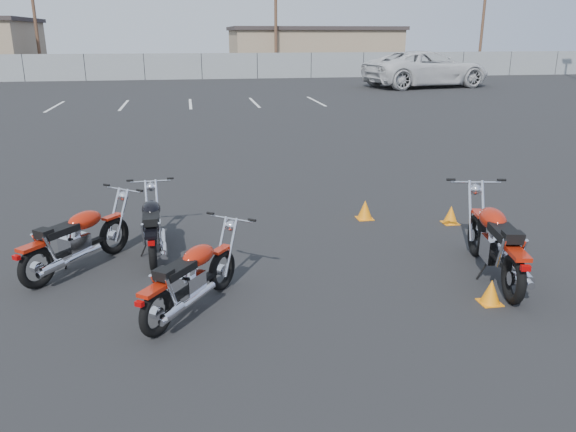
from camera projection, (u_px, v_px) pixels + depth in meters
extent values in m
plane|color=black|center=(281.00, 276.00, 7.54)|extent=(120.00, 120.00, 0.00)
torus|color=black|center=(114.00, 236.00, 8.25)|extent=(0.42, 0.50, 0.56)
cylinder|color=silver|center=(114.00, 236.00, 8.25)|extent=(0.16, 0.17, 0.15)
torus|color=black|center=(37.00, 268.00, 7.12)|extent=(0.42, 0.50, 0.56)
cylinder|color=silver|center=(37.00, 268.00, 7.12)|extent=(0.16, 0.17, 0.15)
cube|color=black|center=(78.00, 248.00, 7.67)|extent=(0.67, 0.82, 0.06)
cube|color=silver|center=(75.00, 245.00, 7.62)|extent=(0.42, 0.44, 0.28)
cylinder|color=silver|center=(74.00, 234.00, 7.57)|extent=(0.29, 0.30, 0.25)
ellipsoid|color=#AD1D0A|center=(85.00, 220.00, 7.70)|extent=(0.55, 0.60, 0.24)
cube|color=black|center=(59.00, 231.00, 7.34)|extent=(0.50, 0.55, 0.09)
cube|color=black|center=(43.00, 234.00, 7.13)|extent=(0.26, 0.26, 0.11)
cube|color=#AD1D0A|center=(33.00, 247.00, 7.01)|extent=(0.37, 0.41, 0.05)
cube|color=#AD1D0A|center=(112.00, 217.00, 8.16)|extent=(0.29, 0.32, 0.04)
cylinder|color=silver|center=(50.00, 249.00, 7.12)|extent=(0.14, 0.16, 0.36)
cylinder|color=silver|center=(38.00, 246.00, 7.21)|extent=(0.14, 0.16, 0.36)
cylinder|color=silver|center=(70.00, 260.00, 7.39)|extent=(0.70, 0.86, 0.12)
cylinder|color=silver|center=(51.00, 267.00, 7.14)|extent=(0.29, 0.33, 0.12)
cylinder|color=silver|center=(122.00, 215.00, 8.21)|extent=(0.26, 0.32, 0.73)
cylinder|color=silver|center=(114.00, 214.00, 8.29)|extent=(0.26, 0.32, 0.73)
sphere|color=silver|center=(124.00, 196.00, 8.30)|extent=(0.21, 0.21, 0.15)
cylinder|color=silver|center=(124.00, 190.00, 8.29)|extent=(0.53, 0.42, 0.03)
cylinder|color=black|center=(140.00, 190.00, 8.12)|extent=(0.11, 0.09, 0.03)
cylinder|color=black|center=(107.00, 185.00, 8.41)|extent=(0.11, 0.09, 0.03)
cylinder|color=black|center=(68.00, 260.00, 7.71)|extent=(0.13, 0.11, 0.28)
cube|color=#990505|center=(16.00, 258.00, 6.83)|extent=(0.11, 0.10, 0.06)
torus|color=black|center=(153.00, 223.00, 8.85)|extent=(0.12, 0.54, 0.53)
cylinder|color=silver|center=(153.00, 223.00, 8.85)|extent=(0.10, 0.15, 0.14)
torus|color=black|center=(153.00, 252.00, 7.65)|extent=(0.12, 0.54, 0.53)
cylinder|color=silver|center=(153.00, 252.00, 7.65)|extent=(0.10, 0.15, 0.14)
cube|color=black|center=(153.00, 234.00, 8.24)|extent=(0.13, 0.94, 0.05)
cube|color=silver|center=(152.00, 232.00, 8.18)|extent=(0.26, 0.35, 0.27)
cylinder|color=silver|center=(152.00, 221.00, 8.13)|extent=(0.19, 0.23, 0.24)
ellipsoid|color=black|center=(151.00, 209.00, 8.28)|extent=(0.30, 0.53, 0.23)
cube|color=black|center=(151.00, 219.00, 7.89)|extent=(0.25, 0.50, 0.09)
cube|color=black|center=(151.00, 222.00, 7.67)|extent=(0.20, 0.17, 0.11)
cube|color=black|center=(151.00, 233.00, 7.55)|extent=(0.18, 0.38, 0.04)
cube|color=black|center=(152.00, 206.00, 8.76)|extent=(0.13, 0.31, 0.04)
cylinder|color=silver|center=(159.00, 233.00, 7.73)|extent=(0.05, 0.17, 0.35)
cylinder|color=silver|center=(144.00, 234.00, 7.68)|extent=(0.05, 0.17, 0.35)
cylinder|color=silver|center=(163.00, 243.00, 8.04)|extent=(0.12, 0.98, 0.11)
cylinder|color=silver|center=(163.00, 249.00, 7.77)|extent=(0.12, 0.32, 0.12)
cylinder|color=silver|center=(157.00, 203.00, 8.88)|extent=(0.06, 0.36, 0.70)
cylinder|color=silver|center=(147.00, 204.00, 8.84)|extent=(0.06, 0.36, 0.70)
sphere|color=silver|center=(151.00, 187.00, 8.92)|extent=(0.15, 0.15, 0.14)
cylinder|color=silver|center=(150.00, 181.00, 8.91)|extent=(0.62, 0.06, 0.03)
cylinder|color=black|center=(170.00, 178.00, 8.95)|extent=(0.11, 0.04, 0.03)
cylinder|color=black|center=(130.00, 180.00, 8.82)|extent=(0.11, 0.04, 0.03)
cylinder|color=black|center=(145.00, 248.00, 8.18)|extent=(0.14, 0.03, 0.27)
cube|color=#990505|center=(151.00, 243.00, 7.35)|extent=(0.09, 0.06, 0.05)
torus|color=black|center=(222.00, 270.00, 7.08)|extent=(0.39, 0.48, 0.53)
cylinder|color=silver|center=(222.00, 270.00, 7.08)|extent=(0.16, 0.17, 0.14)
torus|color=black|center=(157.00, 313.00, 5.99)|extent=(0.39, 0.48, 0.53)
cylinder|color=silver|center=(157.00, 313.00, 5.99)|extent=(0.16, 0.17, 0.14)
cube|color=black|center=(192.00, 287.00, 6.53)|extent=(0.62, 0.80, 0.05)
cube|color=silver|center=(189.00, 284.00, 6.47)|extent=(0.40, 0.42, 0.27)
cylinder|color=silver|center=(189.00, 271.00, 6.42)|extent=(0.27, 0.28, 0.23)
ellipsoid|color=#AD1D0A|center=(198.00, 255.00, 6.56)|extent=(0.52, 0.57, 0.23)
cube|color=black|center=(176.00, 270.00, 6.20)|extent=(0.47, 0.53, 0.09)
cube|color=black|center=(163.00, 274.00, 6.00)|extent=(0.25, 0.24, 0.11)
cube|color=#AD1D0A|center=(154.00, 290.00, 5.89)|extent=(0.35, 0.39, 0.04)
cube|color=#AD1D0A|center=(221.00, 249.00, 7.00)|extent=(0.27, 0.31, 0.04)
cylinder|color=silver|center=(171.00, 291.00, 5.99)|extent=(0.13, 0.16, 0.35)
cylinder|color=silver|center=(155.00, 287.00, 6.08)|extent=(0.13, 0.16, 0.35)
cylinder|color=silver|center=(189.00, 303.00, 6.26)|extent=(0.64, 0.83, 0.11)
cylinder|color=silver|center=(173.00, 312.00, 6.01)|extent=(0.27, 0.31, 0.12)
cylinder|color=silver|center=(231.00, 247.00, 7.05)|extent=(0.24, 0.31, 0.70)
cylinder|color=silver|center=(220.00, 245.00, 7.12)|extent=(0.24, 0.31, 0.70)
sphere|color=silver|center=(231.00, 226.00, 7.13)|extent=(0.20, 0.20, 0.14)
cylinder|color=silver|center=(232.00, 219.00, 7.12)|extent=(0.51, 0.39, 0.03)
cylinder|color=black|center=(252.00, 220.00, 6.96)|extent=(0.10, 0.09, 0.03)
cylinder|color=black|center=(210.00, 213.00, 7.23)|extent=(0.10, 0.09, 0.03)
cylinder|color=black|center=(179.00, 301.00, 6.55)|extent=(0.12, 0.10, 0.27)
cube|color=#990505|center=(139.00, 304.00, 5.71)|extent=(0.10, 0.10, 0.05)
torus|color=black|center=(477.00, 235.00, 8.16)|extent=(0.24, 0.64, 0.63)
cylinder|color=silver|center=(477.00, 235.00, 8.16)|extent=(0.14, 0.19, 0.17)
torus|color=black|center=(513.00, 279.00, 6.71)|extent=(0.24, 0.64, 0.63)
cylinder|color=silver|center=(513.00, 279.00, 6.71)|extent=(0.14, 0.19, 0.17)
cube|color=black|center=(494.00, 252.00, 7.42)|extent=(0.33, 1.10, 0.06)
cube|color=silver|center=(495.00, 249.00, 7.35)|extent=(0.37, 0.45, 0.31)
cylinder|color=silver|center=(497.00, 235.00, 7.30)|extent=(0.26, 0.30, 0.28)
ellipsoid|color=#AD1D0A|center=(493.00, 219.00, 7.48)|extent=(0.44, 0.66, 0.27)
cube|color=black|center=(505.00, 233.00, 7.01)|extent=(0.38, 0.62, 0.10)
cube|color=black|center=(513.00, 237.00, 6.75)|extent=(0.26, 0.23, 0.13)
cube|color=#AD1D0A|center=(518.00, 254.00, 6.59)|extent=(0.27, 0.47, 0.05)
cube|color=#AD1D0A|center=(479.00, 214.00, 8.06)|extent=(0.21, 0.38, 0.04)
cylinder|color=silver|center=(522.00, 253.00, 6.78)|extent=(0.09, 0.20, 0.41)
cylinder|color=silver|center=(501.00, 253.00, 6.79)|extent=(0.09, 0.20, 0.41)
cylinder|color=silver|center=(514.00, 266.00, 7.14)|extent=(0.33, 1.15, 0.13)
cylinder|color=silver|center=(524.00, 275.00, 6.81)|extent=(0.20, 0.39, 0.14)
cylinder|color=silver|center=(483.00, 211.00, 8.17)|extent=(0.13, 0.42, 0.83)
cylinder|color=silver|center=(470.00, 211.00, 8.18)|extent=(0.13, 0.42, 0.83)
sphere|color=silver|center=(475.00, 189.00, 8.25)|extent=(0.20, 0.20, 0.17)
cylinder|color=silver|center=(476.00, 182.00, 8.24)|extent=(0.73, 0.18, 0.03)
cylinder|color=black|center=(502.00, 180.00, 8.19)|extent=(0.13, 0.06, 0.04)
cylinder|color=black|center=(451.00, 180.00, 8.22)|extent=(0.13, 0.06, 0.04)
cylinder|color=black|center=(483.00, 269.00, 7.39)|extent=(0.17, 0.06, 0.32)
cube|color=#990505|center=(526.00, 268.00, 6.35)|extent=(0.12, 0.08, 0.06)
cone|color=orange|center=(365.00, 209.00, 9.84)|extent=(0.26, 0.26, 0.32)
cube|color=orange|center=(365.00, 218.00, 9.89)|extent=(0.28, 0.28, 0.01)
cone|color=orange|center=(491.00, 291.00, 6.75)|extent=(0.23, 0.23, 0.29)
cube|color=orange|center=(490.00, 303.00, 6.79)|extent=(0.25, 0.25, 0.01)
cone|color=orange|center=(451.00, 214.00, 9.60)|extent=(0.24, 0.24, 0.30)
cube|color=orange|center=(450.00, 223.00, 9.65)|extent=(0.26, 0.26, 0.01)
cube|color=gray|center=(202.00, 66.00, 40.04)|extent=(80.00, 0.04, 1.80)
cylinder|color=black|center=(23.00, 68.00, 38.06)|extent=(0.06, 0.06, 1.80)
cylinder|color=black|center=(85.00, 67.00, 38.72)|extent=(0.06, 0.06, 1.80)
cylinder|color=black|center=(144.00, 67.00, 39.38)|extent=(0.06, 0.06, 1.80)
cylinder|color=black|center=(202.00, 66.00, 40.04)|extent=(0.06, 0.06, 1.80)
cylinder|color=black|center=(257.00, 66.00, 40.70)|extent=(0.06, 0.06, 1.80)
cylinder|color=black|center=(311.00, 65.00, 41.36)|extent=(0.06, 0.06, 1.80)
cylinder|color=black|center=(363.00, 65.00, 42.02)|extent=(0.06, 0.06, 1.80)
cylinder|color=black|center=(414.00, 64.00, 42.68)|extent=(0.06, 0.06, 1.80)
cylinder|color=black|center=(463.00, 64.00, 43.34)|extent=(0.06, 0.06, 1.80)
cylinder|color=black|center=(510.00, 63.00, 44.00)|extent=(0.06, 0.06, 1.80)
cylinder|color=black|center=(556.00, 63.00, 44.66)|extent=(0.06, 0.06, 1.80)
cube|color=#988062|center=(312.00, 50.00, 49.87)|extent=(14.00, 9.00, 3.40)
cube|color=#372F2D|center=(312.00, 28.00, 49.30)|extent=(14.40, 9.40, 0.30)
cylinder|color=#4E3324|center=(34.00, 14.00, 41.63)|extent=(0.24, 0.24, 9.00)
cylinder|color=#4E3324|center=(276.00, 15.00, 43.66)|extent=(0.24, 0.24, 9.00)
cylinder|color=#4E3324|center=(483.00, 17.00, 47.57)|extent=(0.24, 0.24, 9.00)
cube|color=silver|center=(55.00, 107.00, 25.11)|extent=(0.12, 4.00, 0.01)
cube|color=silver|center=(124.00, 105.00, 25.61)|extent=(0.12, 4.00, 0.01)
cube|color=silver|center=(190.00, 104.00, 26.10)|extent=(0.12, 4.00, 0.01)
cube|color=silver|center=(254.00, 102.00, 26.60)|extent=(0.12, 4.00, 0.01)
cube|color=silver|center=(316.00, 101.00, 27.09)|extent=(0.12, 4.00, 0.01)
imported|color=silver|center=(427.00, 58.00, 33.92)|extent=(5.14, 9.40, 3.38)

